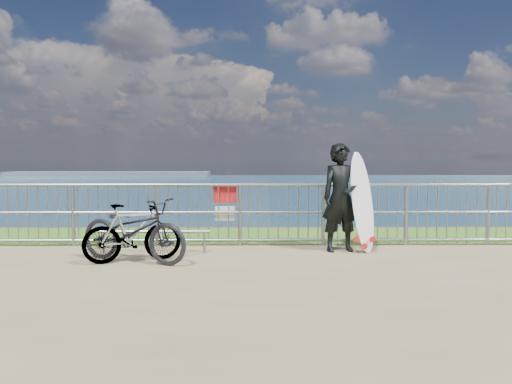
{
  "coord_description": "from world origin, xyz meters",
  "views": [
    {
      "loc": [
        -0.31,
        -7.33,
        1.6
      ],
      "look_at": [
        -0.22,
        1.2,
        1.0
      ],
      "focal_mm": 35.0,
      "sensor_mm": 36.0,
      "label": 1
    }
  ],
  "objects_px": {
    "surfer": "(341,198)",
    "bicycle_near": "(133,230)",
    "surfboard": "(362,206)",
    "bicycle_far": "(133,233)"
  },
  "relations": [
    {
      "from": "surfer",
      "to": "surfboard",
      "type": "xyz_separation_m",
      "value": [
        0.35,
        -0.05,
        -0.13
      ]
    },
    {
      "from": "surfer",
      "to": "bicycle_near",
      "type": "height_order",
      "value": "surfer"
    },
    {
      "from": "surfer",
      "to": "bicycle_near",
      "type": "relative_size",
      "value": 0.98
    },
    {
      "from": "surfboard",
      "to": "surfer",
      "type": "bearing_deg",
      "value": 171.79
    },
    {
      "from": "surfer",
      "to": "surfboard",
      "type": "height_order",
      "value": "surfer"
    },
    {
      "from": "bicycle_near",
      "to": "bicycle_far",
      "type": "distance_m",
      "value": 0.05
    },
    {
      "from": "bicycle_far",
      "to": "surfer",
      "type": "bearing_deg",
      "value": -98.05
    },
    {
      "from": "surfboard",
      "to": "bicycle_far",
      "type": "distance_m",
      "value": 3.77
    },
    {
      "from": "bicycle_near",
      "to": "bicycle_far",
      "type": "relative_size",
      "value": 1.26
    },
    {
      "from": "surfboard",
      "to": "bicycle_near",
      "type": "distance_m",
      "value": 3.76
    }
  ]
}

